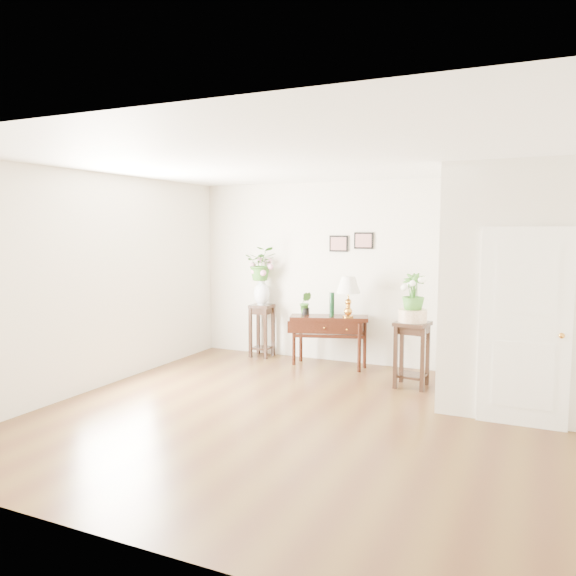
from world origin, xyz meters
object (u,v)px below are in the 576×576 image
Objects in this scene: plant_stand_a at (262,331)px; plant_stand_b at (412,354)px; table_lamp at (348,294)px; console_table at (329,341)px.

plant_stand_a is 2.72m from plant_stand_b.
table_lamp is 1.69m from plant_stand_a.
table_lamp is 1.40m from plant_stand_b.
plant_stand_b is (1.08, -0.58, -0.69)m from table_lamp.
console_table is at bearing 157.25° from plant_stand_b.
table_lamp reaches higher than console_table.
table_lamp is 0.71× the size of plant_stand_b.
plant_stand_a reaches higher than console_table.
table_lamp is at bearing 151.83° from plant_stand_b.
plant_stand_a is (-1.53, 0.18, -0.70)m from table_lamp.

